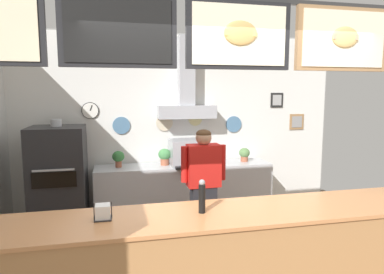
{
  "coord_description": "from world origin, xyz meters",
  "views": [
    {
      "loc": [
        -1.01,
        -2.98,
        1.98
      ],
      "look_at": [
        -0.18,
        0.72,
        1.48
      ],
      "focal_mm": 32.29,
      "sensor_mm": 36.0,
      "label": 1
    }
  ],
  "objects": [
    {
      "name": "service_counter",
      "position": [
        0.0,
        -0.41,
        0.51
      ],
      "size": [
        4.55,
        0.68,
        1.01
      ],
      "color": "#B77F4C",
      "rests_on": "ground_plane"
    },
    {
      "name": "pizza_oven",
      "position": [
        -1.78,
        1.88,
        0.76
      ],
      "size": [
        0.71,
        0.74,
        1.62
      ],
      "color": "#232326",
      "rests_on": "ground_plane"
    },
    {
      "name": "napkin_holder",
      "position": [
        -1.12,
        -0.36,
        1.07
      ],
      "size": [
        0.14,
        0.13,
        0.13
      ],
      "color": "#262628",
      "rests_on": "service_counter"
    },
    {
      "name": "potted_rosemary",
      "position": [
        0.98,
        2.09,
        1.0
      ],
      "size": [
        0.17,
        0.17,
        0.22
      ],
      "color": "#9E563D",
      "rests_on": "back_prep_counter"
    },
    {
      "name": "back_prep_counter",
      "position": [
        0.0,
        2.06,
        0.43
      ],
      "size": [
        2.66,
        0.55,
        0.88
      ],
      "color": "#B7BABF",
      "rests_on": "ground_plane"
    },
    {
      "name": "back_wall_assembly",
      "position": [
        0.01,
        2.25,
        1.54
      ],
      "size": [
        5.16,
        2.81,
        2.88
      ],
      "color": "gray",
      "rests_on": "ground_plane"
    },
    {
      "name": "pepper_grinder",
      "position": [
        -0.35,
        -0.39,
        1.15
      ],
      "size": [
        0.06,
        0.06,
        0.27
      ],
      "color": "black",
      "rests_on": "service_counter"
    },
    {
      "name": "potted_oregano",
      "position": [
        -0.98,
        2.1,
        1.03
      ],
      "size": [
        0.18,
        0.18,
        0.24
      ],
      "color": "#9E563D",
      "rests_on": "back_prep_counter"
    },
    {
      "name": "espresso_machine",
      "position": [
        0.06,
        2.04,
        1.07
      ],
      "size": [
        0.56,
        0.56,
        0.38
      ],
      "color": "#A3A5AD",
      "rests_on": "back_prep_counter"
    },
    {
      "name": "potted_basil",
      "position": [
        -0.29,
        2.1,
        1.02
      ],
      "size": [
        0.19,
        0.19,
        0.25
      ],
      "color": "#9E563D",
      "rests_on": "back_prep_counter"
    },
    {
      "name": "shop_worker",
      "position": [
        0.0,
        0.91,
        0.83
      ],
      "size": [
        0.55,
        0.23,
        1.54
      ],
      "rotation": [
        0.0,
        0.0,
        3.16
      ],
      "color": "#232328",
      "rests_on": "ground_plane"
    }
  ]
}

